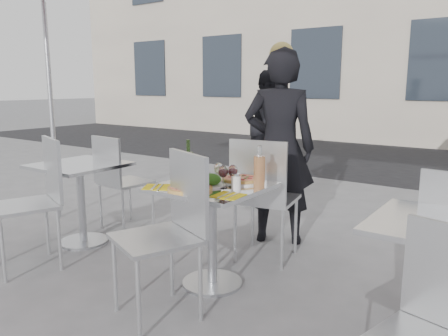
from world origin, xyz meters
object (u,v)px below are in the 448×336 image
Objects in this scene: side_chair_lfar at (117,175)px; carafe at (259,171)px; napkin_left at (157,187)px; chair_far at (263,190)px; pizza_far at (241,180)px; side_table_left at (80,186)px; pedestrian_a at (271,125)px; wine_bottle at (188,164)px; sugar_shaker at (236,181)px; pizza_near at (190,188)px; wineglass_red_a at (223,172)px; main_table at (212,214)px; wineglass_white_a at (195,168)px; side_chair_lnear at (38,192)px; wineglass_white_b at (219,169)px; side_chair_rnear at (438,321)px; salad_plate at (211,181)px; wineglass_red_b at (233,172)px; woman_diner at (279,148)px; chair_near at (171,221)px; napkin_right at (229,195)px; side_table_right at (442,262)px.

side_chair_lfar is 3.30× the size of carafe.
chair_far is at bearing 36.34° from napkin_left.
side_table_left is at bearing -172.54° from pizza_far.
chair_far is at bearing -144.85° from pedestrian_a.
pedestrian_a is 4.02m from napkin_left.
wine_bottle reaches higher than sugar_shaker.
sugar_shaker reaches higher than pizza_near.
carafe is 0.25m from wineglass_red_a.
pedestrian_a is 10.61× the size of wineglass_red_a.
wineglass_white_a reaches higher than main_table.
wineglass_white_b is (1.37, 0.56, 0.25)m from side_chair_lnear.
side_chair_rnear reaches higher than main_table.
wineglass_red_b reaches higher than salad_plate.
woman_diner is 5.80× the size of pizza_near.
chair_near is at bearing -104.28° from wineglass_red_b.
side_table_left is 4.76× the size of wineglass_white_b.
chair_near reaches higher than napkin_right.
side_table_left is 0.83× the size of side_chair_rnear.
chair_near is at bearing -63.53° from napkin_left.
main_table is 0.30m from pizza_near.
pizza_far is at bearing 75.74° from woman_diner.
chair_far is 3.55× the size of carafe.
salad_plate is at bearing 143.69° from napkin_right.
side_chair_lnear is 1.63m from pizza_far.
wineglass_white_a is at bearing 179.88° from side_table_right.
sugar_shaker is (0.24, 0.20, 0.04)m from pizza_near.
side_chair_lnear is (-1.35, -0.51, 0.07)m from main_table.
side_chair_lnear is 4.07m from pedestrian_a.
sugar_shaker is at bearing 2.33° from main_table.
napkin_right reaches higher than main_table.
wine_bottle is 0.37m from napkin_left.
wineglass_white_b is at bearing -6.19° from wine_bottle.
side_table_right is at bearing 176.47° from side_chair_lfar.
napkin_right is (0.27, -0.18, 0.21)m from main_table.
napkin_right is (0.12, -0.22, -0.11)m from wineglass_red_b.
pedestrian_a is (-1.55, 4.00, 0.23)m from chair_near.
side_chair_lnear is 1.66m from napkin_right.
napkin_left is at bearing -128.23° from pizza_far.
side_table_right is at bearing -1.94° from wineglass_white_b.
wineglass_white_b and wineglass_red_a have the same top height.
pedestrian_a is 3.93m from sugar_shaker.
main_table is 0.78× the size of side_chair_lfar.
napkin_left is (-0.27, -0.27, 0.21)m from main_table.
chair_near is 0.51m from wineglass_red_a.
salad_plate is (0.06, -1.12, -0.10)m from woman_diner.
wineglass_white_a is at bearing -141.10° from pizza_far.
pizza_far reaches higher than pizza_near.
side_table_left is 0.54m from side_chair_lnear.
side_chair_lfar is 1.06× the size of side_chair_rnear.
side_table_right is 1.51m from wineglass_white_b.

